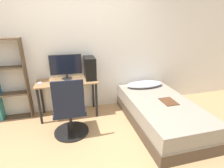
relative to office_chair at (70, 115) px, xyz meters
name	(u,v)px	position (x,y,z in m)	size (l,w,h in m)	color
ground_plane	(97,156)	(0.32, -0.59, -0.38)	(14.00, 14.00, 0.00)	tan
wall_back	(81,50)	(0.32, 0.96, 0.87)	(8.00, 0.05, 2.50)	silver
desk	(68,87)	(-0.01, 0.68, 0.22)	(1.13, 0.51, 0.72)	#997047
office_chair	(70,115)	(0.00, 0.00, 0.00)	(0.58, 0.58, 1.02)	black
bed	(160,112)	(1.60, -0.05, -0.16)	(1.07, 1.98, 0.45)	#4C3D2D
pillow	(144,84)	(1.60, 0.68, 0.13)	(0.81, 0.36, 0.11)	#B2B7C6
magazine	(169,101)	(1.70, -0.11, 0.08)	(0.24, 0.32, 0.01)	#56331E
monitor	(66,66)	(0.00, 0.82, 0.60)	(0.60, 0.20, 0.47)	black
keyboard	(67,82)	(0.00, 0.58, 0.35)	(0.40, 0.13, 0.02)	black
pc_tower	(90,68)	(0.44, 0.72, 0.55)	(0.20, 0.38, 0.42)	black
mouse	(81,81)	(0.25, 0.58, 0.35)	(0.06, 0.09, 0.02)	black
phone	(40,83)	(-0.49, 0.68, 0.35)	(0.07, 0.14, 0.01)	#B7B7BC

